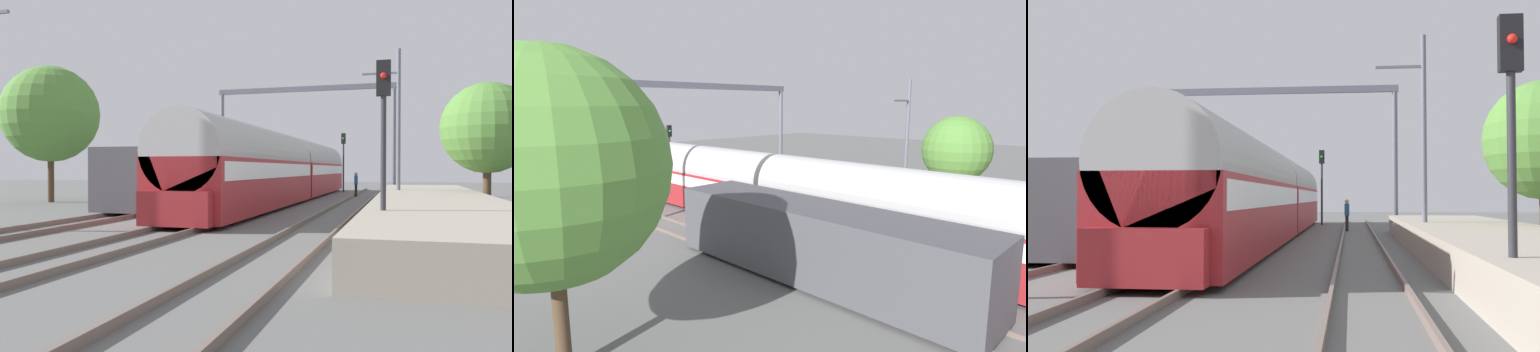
% 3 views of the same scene
% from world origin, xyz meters
% --- Properties ---
extents(ground, '(120.00, 120.00, 0.00)m').
position_xyz_m(ground, '(0.00, 0.00, 0.00)').
color(ground, '#60615F').
extents(track_far_west, '(1.52, 60.00, 0.16)m').
position_xyz_m(track_far_west, '(-4.21, 0.00, 0.08)').
color(track_far_west, '#6F5E55').
rests_on(track_far_west, ground).
extents(track_west, '(1.52, 60.00, 0.16)m').
position_xyz_m(track_west, '(0.00, 0.00, 0.08)').
color(track_west, '#6F5E55').
rests_on(track_west, ground).
extents(track_east, '(1.52, 60.00, 0.16)m').
position_xyz_m(track_east, '(4.21, 0.00, 0.08)').
color(track_east, '#6F5E55').
rests_on(track_east, ground).
extents(platform, '(4.40, 28.00, 0.90)m').
position_xyz_m(platform, '(8.03, 2.00, 0.45)').
color(platform, '#A39989').
rests_on(platform, ground).
extents(passenger_train, '(2.93, 32.85, 3.82)m').
position_xyz_m(passenger_train, '(0.00, 11.27, 1.97)').
color(passenger_train, maroon).
rests_on(passenger_train, ground).
extents(freight_car, '(2.80, 13.00, 2.70)m').
position_xyz_m(freight_car, '(-4.21, 5.10, 1.47)').
color(freight_car, '#47474C').
rests_on(freight_car, ground).
extents(person_crossing, '(0.27, 0.42, 1.73)m').
position_xyz_m(person_crossing, '(3.64, 17.01, 1.03)').
color(person_crossing, '#242424').
rests_on(person_crossing, ground).
extents(railway_signal_near, '(0.36, 0.30, 4.72)m').
position_xyz_m(railway_signal_near, '(6.38, -6.33, 3.04)').
color(railway_signal_near, '#2D2D33').
rests_on(railway_signal_near, ground).
extents(railway_signal_far, '(0.36, 0.30, 5.00)m').
position_xyz_m(railway_signal_far, '(1.92, 24.46, 3.20)').
color(railway_signal_far, '#2D2D33').
rests_on(railway_signal_far, ground).
extents(catenary_gantry, '(12.82, 0.28, 7.86)m').
position_xyz_m(catenary_gantry, '(0.00, 16.63, 5.66)').
color(catenary_gantry, slate).
rests_on(catenary_gantry, ground).
extents(catenary_pole_east_mid, '(1.90, 0.20, 8.00)m').
position_xyz_m(catenary_pole_east_mid, '(6.56, 7.10, 4.15)').
color(catenary_pole_east_mid, slate).
rests_on(catenary_pole_east_mid, ground).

